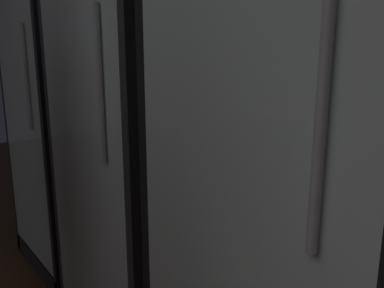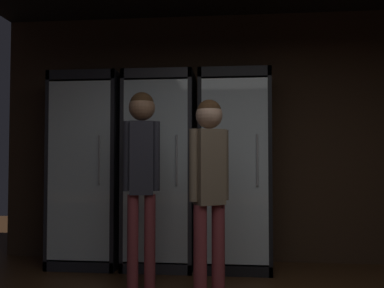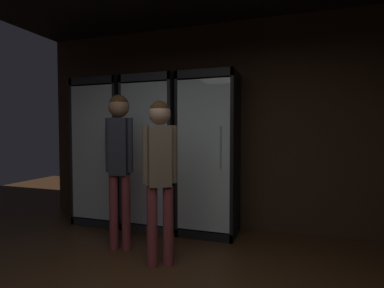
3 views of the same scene
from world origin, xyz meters
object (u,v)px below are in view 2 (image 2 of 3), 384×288
object	(u,v)px
cooler_left	(161,171)
shopper_near	(142,162)
cooler_far_left	(90,171)
shopper_far	(209,177)
cooler_center	(234,171)

from	to	relation	value
cooler_left	shopper_near	world-z (taller)	cooler_left
cooler_far_left	shopper_far	xyz separation A→B (m)	(1.37, -1.10, -0.00)
shopper_near	cooler_left	bearing A→B (deg)	89.02
shopper_near	shopper_far	world-z (taller)	shopper_near
shopper_near	shopper_far	size ratio (longest dim) A/B	1.07
shopper_far	cooler_left	bearing A→B (deg)	117.71
cooler_center	shopper_near	xyz separation A→B (m)	(-0.81, -0.87, 0.11)
cooler_far_left	shopper_near	xyz separation A→B (m)	(0.77, -0.87, 0.11)
cooler_far_left	cooler_center	xyz separation A→B (m)	(1.58, 0.00, 0.01)
shopper_far	cooler_far_left	bearing A→B (deg)	141.24
cooler_left	cooler_center	world-z (taller)	same
cooler_center	shopper_far	distance (m)	1.12
cooler_far_left	cooler_center	size ratio (longest dim) A/B	1.00
cooler_center	shopper_far	xyz separation A→B (m)	(-0.21, -1.10, -0.01)
cooler_center	shopper_near	size ratio (longest dim) A/B	1.20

